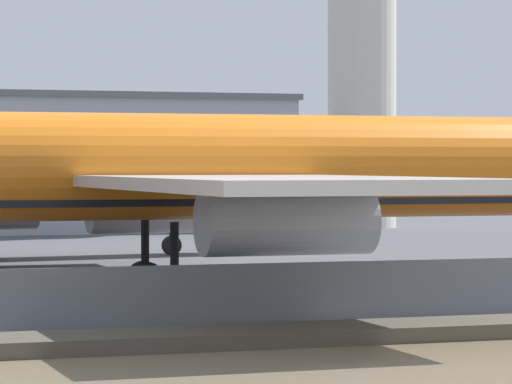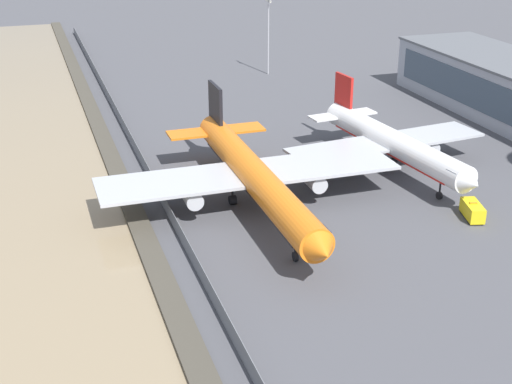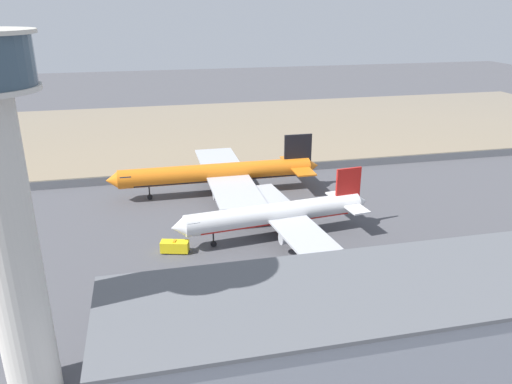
% 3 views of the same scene
% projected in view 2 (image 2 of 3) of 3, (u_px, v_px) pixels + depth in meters
% --- Properties ---
extents(ground_plane, '(500.00, 500.00, 0.00)m').
position_uv_depth(ground_plane, '(257.00, 184.00, 113.48)').
color(ground_plane, '#4C4C51').
extents(shoreline_seawall, '(320.00, 3.00, 0.50)m').
position_uv_depth(shoreline_seawall, '(129.00, 199.00, 107.45)').
color(shoreline_seawall, '#474238').
rests_on(shoreline_seawall, ground).
extents(perimeter_fence, '(280.00, 0.10, 2.20)m').
position_uv_depth(perimeter_fence, '(158.00, 190.00, 108.41)').
color(perimeter_fence, slate).
rests_on(perimeter_fence, ground).
extents(cargo_jet_orange, '(51.77, 44.56, 13.89)m').
position_uv_depth(cargo_jet_orange, '(253.00, 175.00, 103.02)').
color(cargo_jet_orange, orange).
rests_on(cargo_jet_orange, ground).
extents(passenger_jet_white_red, '(41.33, 35.39, 12.89)m').
position_uv_depth(passenger_jet_white_red, '(391.00, 142.00, 117.18)').
color(passenger_jet_white_red, white).
rests_on(passenger_jet_white_red, ground).
extents(baggage_tug, '(3.27, 1.74, 1.80)m').
position_uv_depth(baggage_tug, '(176.00, 188.00, 110.03)').
color(baggage_tug, '#19519E').
rests_on(baggage_tug, ground).
extents(ops_van, '(5.57, 3.41, 2.48)m').
position_uv_depth(ops_van, '(473.00, 211.00, 101.24)').
color(ops_van, yellow).
rests_on(ops_van, ground).
extents(apron_light_mast_apron_east, '(3.20, 0.40, 18.62)m').
position_uv_depth(apron_light_mast_apron_east, '(268.00, 32.00, 176.44)').
color(apron_light_mast_apron_east, '#A8A8AD').
rests_on(apron_light_mast_apron_east, ground).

